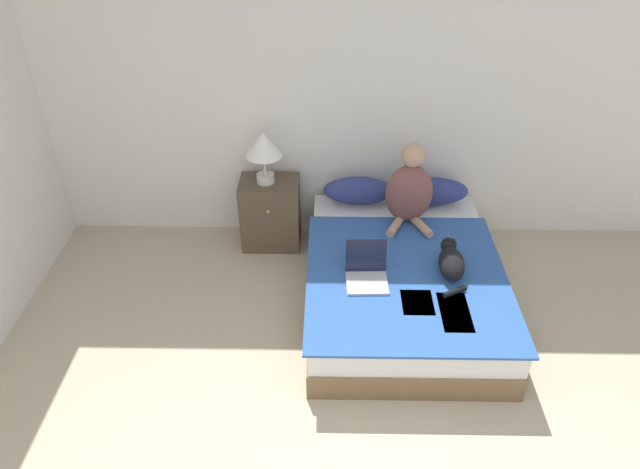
% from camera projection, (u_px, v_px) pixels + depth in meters
% --- Properties ---
extents(wall_back, '(6.13, 0.05, 2.55)m').
position_uv_depth(wall_back, '(347.00, 101.00, 4.74)').
color(wall_back, silver).
rests_on(wall_back, ground_plane).
extents(bed, '(1.48, 1.97, 0.42)m').
position_uv_depth(bed, '(402.00, 282.00, 4.49)').
color(bed, brown).
rests_on(bed, ground_plane).
extents(pillow_near, '(0.62, 0.25, 0.24)m').
position_uv_depth(pillow_near, '(358.00, 190.00, 4.98)').
color(pillow_near, navy).
rests_on(pillow_near, bed).
extents(pillow_far, '(0.62, 0.25, 0.24)m').
position_uv_depth(pillow_far, '(433.00, 191.00, 4.97)').
color(pillow_far, navy).
rests_on(pillow_far, bed).
extents(person_sitting, '(0.39, 0.38, 0.71)m').
position_uv_depth(person_sitting, '(410.00, 190.00, 4.63)').
color(person_sitting, brown).
rests_on(person_sitting, bed).
extents(cat_tabby, '(0.20, 0.54, 0.19)m').
position_uv_depth(cat_tabby, '(451.00, 262.00, 4.20)').
color(cat_tabby, black).
rests_on(cat_tabby, bed).
extents(laptop_open, '(0.31, 0.32, 0.27)m').
position_uv_depth(laptop_open, '(367.00, 273.00, 4.15)').
color(laptop_open, '#B7B7BC').
rests_on(laptop_open, bed).
extents(nightstand, '(0.52, 0.39, 0.64)m').
position_uv_depth(nightstand, '(271.00, 213.00, 5.09)').
color(nightstand, brown).
rests_on(nightstand, ground_plane).
extents(table_lamp, '(0.31, 0.31, 0.46)m').
position_uv_depth(table_lamp, '(264.00, 147.00, 4.71)').
color(table_lamp, beige).
rests_on(table_lamp, nightstand).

